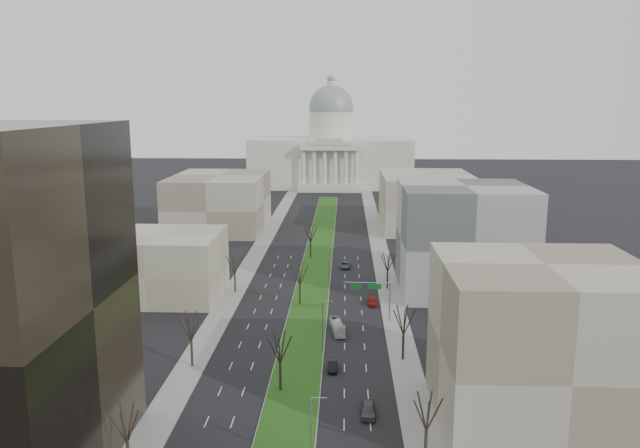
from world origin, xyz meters
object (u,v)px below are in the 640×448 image
(car_grey_far, at_px, (345,265))
(car_red, at_px, (373,301))
(car_black, at_px, (333,366))
(box_van, at_px, (337,327))
(car_grey_near, at_px, (368,409))

(car_grey_far, bearing_deg, car_red, -75.51)
(car_black, height_order, car_red, car_red)
(car_red, distance_m, box_van, 18.05)
(car_grey_near, relative_size, car_black, 1.17)
(car_grey_far, xyz_separation_m, box_van, (-1.42, -46.02, 0.36))
(car_grey_near, relative_size, box_van, 0.64)
(car_black, distance_m, car_red, 33.89)
(car_black, distance_m, box_van, 16.47)
(car_red, bearing_deg, car_black, -104.29)
(car_red, distance_m, car_grey_far, 30.05)
(car_red, height_order, car_grey_far, car_grey_far)
(car_black, height_order, box_van, box_van)
(car_black, relative_size, car_grey_far, 0.81)
(car_grey_near, relative_size, car_red, 1.00)
(box_van, bearing_deg, car_black, -100.95)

